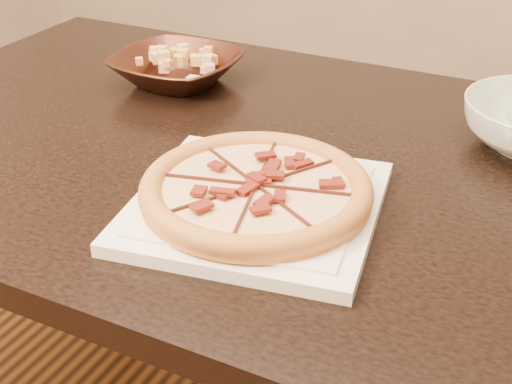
% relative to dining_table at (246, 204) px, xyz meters
% --- Properties ---
extents(dining_table, '(1.35, 0.87, 0.75)m').
position_rel_dining_table_xyz_m(dining_table, '(0.00, 0.00, 0.00)').
color(dining_table, black).
rests_on(dining_table, floor).
extents(plate, '(0.35, 0.35, 0.02)m').
position_rel_dining_table_xyz_m(plate, '(0.10, -0.17, 0.12)').
color(plate, white).
rests_on(plate, dining_table).
extents(pizza, '(0.30, 0.30, 0.03)m').
position_rel_dining_table_xyz_m(pizza, '(0.10, -0.17, 0.14)').
color(pizza, orange).
rests_on(pizza, plate).
extents(bronze_bowl, '(0.23, 0.23, 0.05)m').
position_rel_dining_table_xyz_m(bronze_bowl, '(-0.23, 0.17, 0.13)').
color(bronze_bowl, '#4B261C').
rests_on(bronze_bowl, dining_table).
extents(mixed_dish, '(0.10, 0.11, 0.03)m').
position_rel_dining_table_xyz_m(mixed_dish, '(-0.23, 0.17, 0.18)').
color(mixed_dish, '#D4A986').
rests_on(mixed_dish, bronze_bowl).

